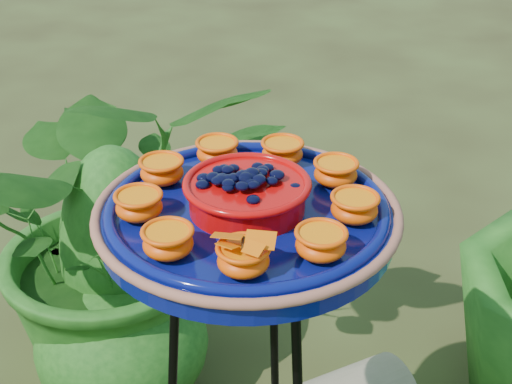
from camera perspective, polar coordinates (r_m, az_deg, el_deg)
feeder_dish at (r=0.96m, az=-0.71°, el=-1.44°), size 0.46×0.46×0.09m
shrub_back_left at (r=1.72m, az=-11.07°, el=-2.41°), size 0.98×0.93×0.85m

